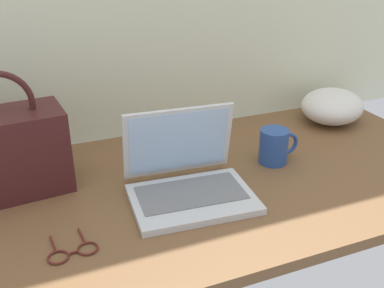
{
  "coord_description": "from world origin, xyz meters",
  "views": [
    {
      "loc": [
        -0.44,
        -0.99,
        0.66
      ],
      "look_at": [
        -0.03,
        0.0,
        0.15
      ],
      "focal_mm": 42.27,
      "sensor_mm": 36.0,
      "label": 1
    }
  ],
  "objects_px": {
    "eyeglasses": "(73,252)",
    "handbag": "(6,152)",
    "remote_control_near": "(170,150)",
    "laptop": "(187,178)",
    "cushion": "(332,106)",
    "coffee_mug": "(275,146)"
  },
  "relations": [
    {
      "from": "remote_control_near",
      "to": "eyeglasses",
      "type": "xyz_separation_m",
      "value": [
        -0.36,
        -0.37,
        -0.01
      ]
    },
    {
      "from": "remote_control_near",
      "to": "cushion",
      "type": "distance_m",
      "value": 0.63
    },
    {
      "from": "eyeglasses",
      "to": "handbag",
      "type": "distance_m",
      "value": 0.35
    },
    {
      "from": "handbag",
      "to": "remote_control_near",
      "type": "bearing_deg",
      "value": 6.37
    },
    {
      "from": "remote_control_near",
      "to": "handbag",
      "type": "bearing_deg",
      "value": -173.63
    },
    {
      "from": "laptop",
      "to": "handbag",
      "type": "distance_m",
      "value": 0.47
    },
    {
      "from": "laptop",
      "to": "remote_control_near",
      "type": "xyz_separation_m",
      "value": [
        0.04,
        0.24,
        -0.03
      ]
    },
    {
      "from": "cushion",
      "to": "remote_control_near",
      "type": "bearing_deg",
      "value": -177.14
    },
    {
      "from": "laptop",
      "to": "remote_control_near",
      "type": "height_order",
      "value": "laptop"
    },
    {
      "from": "remote_control_near",
      "to": "cushion",
      "type": "relative_size",
      "value": 0.64
    },
    {
      "from": "coffee_mug",
      "to": "eyeglasses",
      "type": "height_order",
      "value": "coffee_mug"
    },
    {
      "from": "remote_control_near",
      "to": "cushion",
      "type": "bearing_deg",
      "value": 2.86
    },
    {
      "from": "remote_control_near",
      "to": "eyeglasses",
      "type": "bearing_deg",
      "value": -133.88
    },
    {
      "from": "coffee_mug",
      "to": "handbag",
      "type": "distance_m",
      "value": 0.74
    },
    {
      "from": "coffee_mug",
      "to": "cushion",
      "type": "bearing_deg",
      "value": 28.84
    },
    {
      "from": "laptop",
      "to": "eyeglasses",
      "type": "height_order",
      "value": "laptop"
    },
    {
      "from": "eyeglasses",
      "to": "laptop",
      "type": "bearing_deg",
      "value": 22.51
    },
    {
      "from": "eyeglasses",
      "to": "coffee_mug",
      "type": "bearing_deg",
      "value": 17.98
    },
    {
      "from": "remote_control_near",
      "to": "eyeglasses",
      "type": "relative_size",
      "value": 1.42
    },
    {
      "from": "remote_control_near",
      "to": "cushion",
      "type": "height_order",
      "value": "cushion"
    },
    {
      "from": "laptop",
      "to": "cushion",
      "type": "distance_m",
      "value": 0.72
    },
    {
      "from": "handbag",
      "to": "laptop",
      "type": "bearing_deg",
      "value": -23.81
    }
  ]
}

